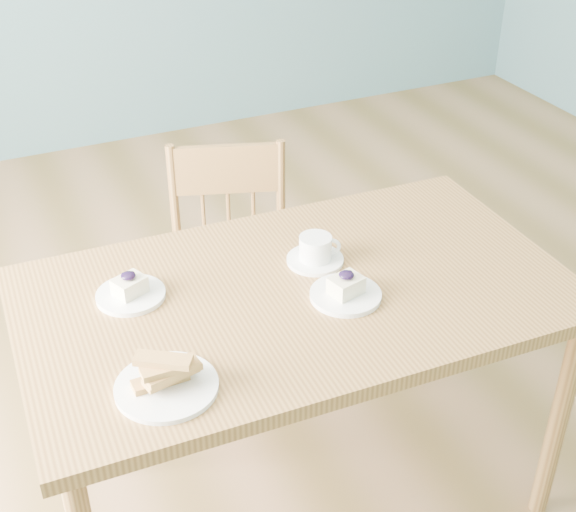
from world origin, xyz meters
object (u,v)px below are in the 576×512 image
(dining_table, at_px, (297,313))
(cheesecake_plate_far, at_px, (130,291))
(coffee_cup, at_px, (316,251))
(biscotti_plate, at_px, (166,379))
(cheesecake_plate_near, at_px, (346,291))
(dining_chair, at_px, (232,274))

(dining_table, relative_size, cheesecake_plate_far, 8.15)
(coffee_cup, distance_m, biscotti_plate, 0.60)
(dining_table, xyz_separation_m, cheesecake_plate_far, (-0.39, 0.14, 0.09))
(cheesecake_plate_near, relative_size, cheesecake_plate_far, 1.04)
(dining_table, height_order, biscotti_plate, biscotti_plate)
(dining_table, bearing_deg, coffee_cup, 45.41)
(dining_chair, height_order, cheesecake_plate_far, dining_chair)
(coffee_cup, relative_size, biscotti_plate, 0.68)
(biscotti_plate, bearing_deg, cheesecake_plate_far, 86.94)
(dining_chair, height_order, cheesecake_plate_near, dining_chair)
(dining_table, bearing_deg, dining_chair, 88.36)
(coffee_cup, xyz_separation_m, biscotti_plate, (-0.51, -0.32, -0.00))
(cheesecake_plate_near, bearing_deg, dining_chair, 95.67)
(dining_chair, relative_size, biscotti_plate, 3.80)
(dining_table, distance_m, coffee_cup, 0.18)
(cheesecake_plate_near, bearing_deg, cheesecake_plate_far, 155.54)
(dining_table, relative_size, cheesecake_plate_near, 7.87)
(dining_chair, distance_m, cheesecake_plate_near, 0.73)
(dining_chair, bearing_deg, biscotti_plate, -100.74)
(dining_table, height_order, dining_chair, dining_chair)
(dining_table, bearing_deg, biscotti_plate, -150.03)
(dining_chair, distance_m, cheesecake_plate_far, 0.69)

